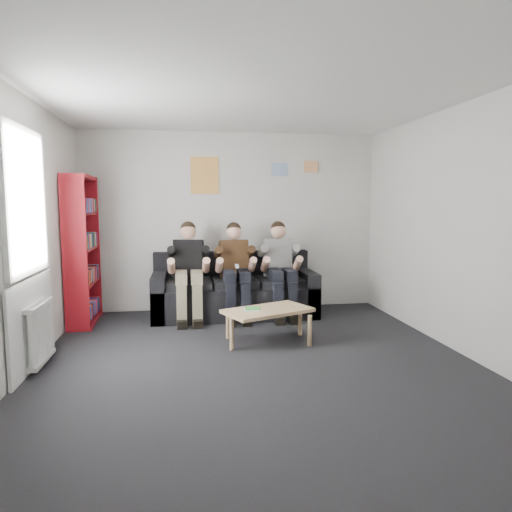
# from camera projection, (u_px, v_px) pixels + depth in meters

# --- Properties ---
(room_shell) EXTENTS (5.00, 5.00, 5.00)m
(room_shell) POSITION_uv_depth(u_px,v_px,m) (256.00, 232.00, 4.56)
(room_shell) COLOR black
(room_shell) RESTS_ON ground
(sofa) EXTENTS (2.34, 0.96, 0.90)m
(sofa) POSITION_uv_depth(u_px,v_px,m) (234.00, 293.00, 6.69)
(sofa) COLOR black
(sofa) RESTS_ON ground
(bookshelf) EXTENTS (0.30, 0.90, 2.00)m
(bookshelf) POSITION_uv_depth(u_px,v_px,m) (83.00, 250.00, 6.13)
(bookshelf) COLOR maroon
(bookshelf) RESTS_ON ground
(coffee_table) EXTENTS (1.00, 0.55, 0.40)m
(coffee_table) POSITION_uv_depth(u_px,v_px,m) (268.00, 313.00, 5.35)
(coffee_table) COLOR tan
(coffee_table) RESTS_ON ground
(game_cases) EXTENTS (0.19, 0.15, 0.03)m
(game_cases) POSITION_uv_depth(u_px,v_px,m) (252.00, 309.00, 5.28)
(game_cases) COLOR white
(game_cases) RESTS_ON coffee_table
(person_left) EXTENTS (0.41, 0.88, 1.38)m
(person_left) POSITION_uv_depth(u_px,v_px,m) (189.00, 271.00, 6.35)
(person_left) COLOR black
(person_left) RESTS_ON sofa
(person_middle) EXTENTS (0.40, 0.87, 1.36)m
(person_middle) POSITION_uv_depth(u_px,v_px,m) (235.00, 271.00, 6.45)
(person_middle) COLOR #4E381A
(person_middle) RESTS_ON sofa
(person_right) EXTENTS (0.41, 0.88, 1.37)m
(person_right) POSITION_uv_depth(u_px,v_px,m) (281.00, 269.00, 6.54)
(person_right) COLOR silver
(person_right) RESTS_ON sofa
(radiator) EXTENTS (0.10, 0.64, 0.60)m
(radiator) POSITION_uv_depth(u_px,v_px,m) (40.00, 333.00, 4.54)
(radiator) COLOR white
(radiator) RESTS_ON ground
(window) EXTENTS (0.05, 1.30, 2.36)m
(window) POSITION_uv_depth(u_px,v_px,m) (28.00, 265.00, 4.45)
(window) COLOR white
(window) RESTS_ON room_shell
(poster_large) EXTENTS (0.42, 0.01, 0.55)m
(poster_large) POSITION_uv_depth(u_px,v_px,m) (205.00, 175.00, 6.86)
(poster_large) COLOR #D8D54C
(poster_large) RESTS_ON room_shell
(poster_blue) EXTENTS (0.25, 0.01, 0.20)m
(poster_blue) POSITION_uv_depth(u_px,v_px,m) (280.00, 169.00, 7.02)
(poster_blue) COLOR #3D7BD1
(poster_blue) RESTS_ON room_shell
(poster_pink) EXTENTS (0.22, 0.01, 0.18)m
(poster_pink) POSITION_uv_depth(u_px,v_px,m) (311.00, 167.00, 7.09)
(poster_pink) COLOR #C73E76
(poster_pink) RESTS_ON room_shell
(poster_sign) EXTENTS (0.20, 0.01, 0.14)m
(poster_sign) POSITION_uv_depth(u_px,v_px,m) (164.00, 161.00, 6.74)
(poster_sign) COLOR silver
(poster_sign) RESTS_ON room_shell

